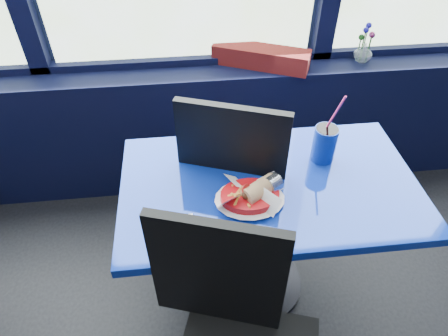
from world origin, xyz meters
TOP-DOWN VIEW (x-y plane):
  - window_sill at (0.00, 2.87)m, footprint 5.00×0.26m
  - near_table at (0.30, 2.00)m, footprint 1.20×0.70m
  - chair_near_front at (0.09, 1.46)m, footprint 0.58×0.58m
  - chair_near_back at (0.11, 2.23)m, footprint 0.61×0.61m
  - planter_box at (0.42, 2.88)m, footprint 0.54×0.34m
  - flower_vase at (1.00, 2.86)m, footprint 0.11×0.12m
  - food_basket at (0.21, 1.91)m, footprint 0.26×0.26m
  - ketchup_bottle at (0.18, 2.28)m, footprint 0.05×0.05m
  - soda_cup at (0.55, 2.13)m, footprint 0.10×0.10m
  - napkin at (-0.09, 1.79)m, footprint 0.15×0.15m

SIDE VIEW (x-z plane):
  - window_sill at x=0.00m, z-range 0.00..0.80m
  - near_table at x=0.30m, z-range 0.19..0.94m
  - chair_near_front at x=0.09m, z-range 0.08..1.10m
  - chair_near_back at x=0.11m, z-range 0.08..1.14m
  - napkin at x=-0.09m, z-range 0.75..0.75m
  - food_basket at x=0.21m, z-range 0.74..0.83m
  - soda_cup at x=0.55m, z-range 0.67..1.00m
  - ketchup_bottle at x=0.18m, z-range 0.74..0.94m
  - planter_box at x=0.42m, z-range 0.80..0.91m
  - flower_vase at x=1.00m, z-range 0.76..0.97m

